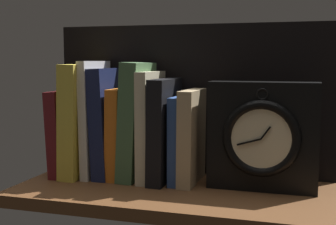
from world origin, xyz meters
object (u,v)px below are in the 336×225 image
Objects in this scene: book_navy_bierce at (107,123)px; book_green_romantic at (136,121)px; book_orange_pandolfini at (121,133)px; book_black_skeptic at (165,130)px; book_yellow_seinlanguage at (83,120)px; framed_clock at (263,136)px; book_maroon_dawkins at (68,132)px; book_blue_modern at (178,139)px; book_cream_twain at (151,126)px; book_white_catcher at (96,119)px; book_tan_shortstories at (192,136)px.

book_navy_bierce is 6.91cm from book_green_romantic.
book_orange_pandolfini is 0.90× the size of book_black_skeptic.
book_yellow_seinlanguage reaches higher than framed_clock.
book_maroon_dawkins is at bearing -180.00° from book_navy_bierce.
book_green_romantic reaches higher than book_blue_modern.
book_blue_modern is (6.23, 0.00, -2.57)cm from book_cream_twain.
book_white_catcher is at bearing 180.00° from book_blue_modern.
book_navy_bierce is at bearing 180.00° from book_cream_twain.
book_yellow_seinlanguage is 1.15× the size of framed_clock.
book_white_catcher is 1.17× the size of book_black_skeptic.
framed_clock is (17.71, -1.44, 1.66)cm from book_blue_modern.
book_navy_bierce is 1.22× the size of book_orange_pandolfini.
framed_clock is (43.92, -1.44, 1.27)cm from book_maroon_dawkins.
book_cream_twain is 23.99cm from framed_clock.
book_orange_pandolfini is 4.54cm from book_green_romantic.
book_orange_pandolfini is at bearing 0.00° from book_maroon_dawkins.
book_green_romantic is at bearing 0.00° from book_navy_bierce.
book_maroon_dawkins is 10.07cm from book_navy_bierce.
book_cream_twain is 1.28× the size of book_blue_modern.
book_maroon_dawkins is at bearing 178.12° from framed_clock.
book_black_skeptic is 1.01× the size of framed_clock.
book_green_romantic is at bearing 0.00° from book_white_catcher.
book_black_skeptic is (10.04, 0.00, 1.12)cm from book_orange_pandolfini.
framed_clock is at bearing -2.23° from book_white_catcher.
book_cream_twain is (6.90, 0.00, 1.87)cm from book_orange_pandolfini.
book_cream_twain is (16.27, 0.00, -0.74)cm from book_yellow_seinlanguage.
book_navy_bierce is 0.95× the size of book_green_romantic.
book_tan_shortstories is (9.15, 0.00, -1.87)cm from book_cream_twain.
book_white_catcher is 37.09cm from framed_clock.
framed_clock reaches higher than book_orange_pandolfini.
book_maroon_dawkins is 0.76× the size of book_yellow_seinlanguage.
book_yellow_seinlanguage is 22.74cm from book_blue_modern.
book_yellow_seinlanguage reaches higher than book_orange_pandolfini.
book_navy_bierce is at bearing -180.00° from book_black_skeptic.
book_navy_bierce is at bearing 177.59° from framed_clock.
book_tan_shortstories is at bearing 0.00° from book_navy_bierce.
framed_clock is (27.28, -1.44, -1.87)cm from book_green_romantic.
book_cream_twain is at bearing 0.00° from book_orange_pandolfini.
book_white_catcher reaches higher than book_blue_modern.
book_navy_bierce is at bearing 0.00° from book_maroon_dawkins.
book_blue_modern is at bearing -0.00° from book_black_skeptic.
book_white_catcher is 1.30× the size of book_tan_shortstories.
book_navy_bierce is 1.32× the size of book_blue_modern.
book_maroon_dawkins is at bearing -180.00° from book_blue_modern.
book_blue_modern is 3.01cm from book_tan_shortstories.
book_green_romantic is at bearing 180.00° from book_blue_modern.
book_green_romantic is at bearing -180.00° from book_black_skeptic.
book_cream_twain is at bearing 176.56° from framed_clock.
book_yellow_seinlanguage is 1.04× the size of book_navy_bierce.
book_navy_bierce reaches higher than book_cream_twain.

